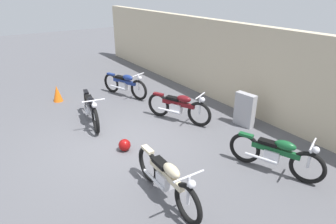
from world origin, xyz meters
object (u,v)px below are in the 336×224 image
(helmet, at_px, (125,145))
(stone_marker, at_px, (245,110))
(motorcycle_maroon, at_px, (179,107))
(motorcycle_cream, at_px, (166,179))
(traffic_cone, at_px, (57,94))
(motorcycle_green, at_px, (276,154))
(motorcycle_black, at_px, (91,108))
(motorcycle_blue, at_px, (125,84))

(helmet, bearing_deg, stone_marker, 79.36)
(motorcycle_maroon, height_order, motorcycle_cream, motorcycle_cream)
(traffic_cone, bearing_deg, motorcycle_cream, 3.08)
(traffic_cone, height_order, motorcycle_maroon, motorcycle_maroon)
(stone_marker, xyz_separation_m, motorcycle_cream, (1.35, -3.52, -0.02))
(helmet, xyz_separation_m, motorcycle_green, (2.55, 2.23, 0.29))
(motorcycle_black, bearing_deg, motorcycle_blue, 139.69)
(traffic_cone, xyz_separation_m, motorcycle_maroon, (3.57, 2.49, 0.17))
(helmet, relative_size, traffic_cone, 0.53)
(helmet, height_order, motorcycle_blue, motorcycle_blue)
(motorcycle_blue, bearing_deg, stone_marker, 3.29)
(helmet, distance_m, motorcycle_green, 3.40)
(stone_marker, height_order, helmet, stone_marker)
(stone_marker, height_order, motorcycle_maroon, stone_marker)
(motorcycle_maroon, height_order, motorcycle_black, motorcycle_black)
(traffic_cone, distance_m, motorcycle_blue, 2.29)
(traffic_cone, relative_size, motorcycle_green, 0.29)
(traffic_cone, distance_m, motorcycle_green, 7.25)
(stone_marker, relative_size, helmet, 3.25)
(motorcycle_maroon, height_order, motorcycle_blue, motorcycle_maroon)
(motorcycle_cream, height_order, motorcycle_green, motorcycle_cream)
(helmet, bearing_deg, motorcycle_maroon, 106.76)
(traffic_cone, relative_size, motorcycle_blue, 0.28)
(helmet, distance_m, motorcycle_black, 1.94)
(motorcycle_green, bearing_deg, motorcycle_blue, 164.68)
(stone_marker, distance_m, motorcycle_black, 4.32)
(traffic_cone, height_order, motorcycle_cream, motorcycle_cream)
(motorcycle_green, distance_m, motorcycle_blue, 5.92)
(stone_marker, xyz_separation_m, motorcycle_black, (-2.55, -3.49, -0.02))
(traffic_cone, bearing_deg, motorcycle_green, 21.78)
(helmet, distance_m, motorcycle_cream, 2.02)
(helmet, bearing_deg, motorcycle_black, -177.13)
(stone_marker, distance_m, motorcycle_green, 2.24)
(stone_marker, bearing_deg, motorcycle_blue, -156.63)
(motorcycle_blue, relative_size, motorcycle_black, 0.93)
(helmet, bearing_deg, motorcycle_cream, -3.50)
(motorcycle_green, xyz_separation_m, motorcycle_black, (-4.46, -2.33, 0.02))
(helmet, xyz_separation_m, motorcycle_blue, (-3.34, 1.67, 0.29))
(motorcycle_maroon, relative_size, motorcycle_blue, 0.98)
(motorcycle_cream, distance_m, motorcycle_black, 3.90)
(traffic_cone, bearing_deg, motorcycle_blue, 68.61)
(motorcycle_cream, bearing_deg, motorcycle_blue, 163.04)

